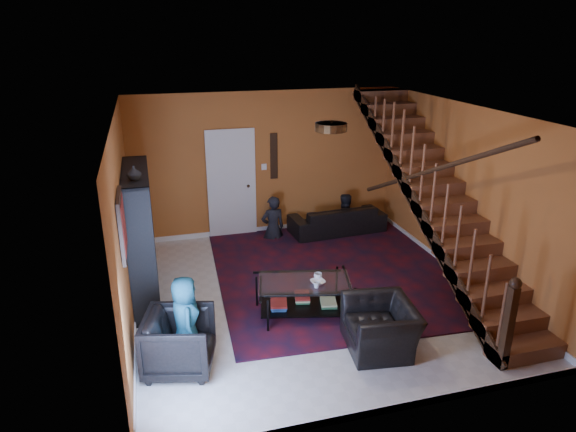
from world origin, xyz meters
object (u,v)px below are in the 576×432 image
Objects in this scene: sofa at (337,219)px; armchair_right at (381,326)px; armchair_left at (179,342)px; coffee_table at (304,295)px; bookshelf at (142,238)px.

armchair_right is at bearing 73.34° from sofa.
sofa is 4.99m from armchair_left.
armchair_right is 0.65× the size of coffee_table.
sofa is at bearing 24.42° from bookshelf.
armchair_left reaches higher than coffee_table.
sofa is at bearing -28.37° from armchair_left.
armchair_left is at bearing -155.34° from coffee_table.
armchair_left is 0.56× the size of coffee_table.
armchair_left reaches higher than armchair_right.
armchair_right is (-0.89, -3.90, 0.03)m from sofa.
armchair_right is at bearing -57.97° from coffee_table.
armchair_left is at bearing -88.65° from armchair_right.
bookshelf is 1.38× the size of coffee_table.
armchair_left is at bearing -79.72° from bookshelf.
armchair_left is (-3.39, -3.66, 0.09)m from sofa.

